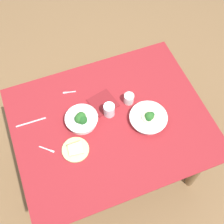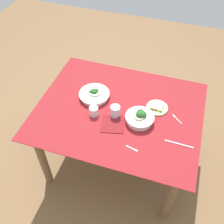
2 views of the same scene
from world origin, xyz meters
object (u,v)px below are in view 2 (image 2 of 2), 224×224
(water_glass_center, at_px, (94,111))
(table_knife_left, at_px, (179,144))
(water_glass_side, at_px, (115,111))
(fork_by_far_bowl, at_px, (177,119))
(fork_by_near_bowl, at_px, (132,149))
(broccoli_bowl_far, at_px, (94,95))
(broccoli_bowl_near, at_px, (140,117))
(napkin_folded_upper, at_px, (113,124))
(bread_side_plate, at_px, (157,107))

(water_glass_center, xyz_separation_m, table_knife_left, (0.70, -0.08, -0.04))
(water_glass_center, distance_m, table_knife_left, 0.71)
(water_glass_side, xyz_separation_m, fork_by_far_bowl, (0.48, 0.11, -0.05))
(fork_by_near_bowl, bearing_deg, fork_by_far_bowl, 68.66)
(broccoli_bowl_far, distance_m, fork_by_far_bowl, 0.72)
(broccoli_bowl_far, relative_size, fork_by_near_bowl, 2.80)
(table_knife_left, bearing_deg, broccoli_bowl_near, -19.66)
(water_glass_center, distance_m, fork_by_far_bowl, 0.67)
(fork_by_far_bowl, relative_size, table_knife_left, 0.43)
(broccoli_bowl_near, distance_m, water_glass_center, 0.37)
(water_glass_side, bearing_deg, fork_by_near_bowl, -51.82)
(napkin_folded_upper, bearing_deg, fork_by_near_bowl, -40.83)
(broccoli_bowl_near, relative_size, water_glass_center, 2.99)
(water_glass_center, bearing_deg, fork_by_far_bowl, 13.49)
(fork_by_far_bowl, distance_m, fork_by_near_bowl, 0.47)
(broccoli_bowl_far, bearing_deg, fork_by_near_bowl, -43.09)
(broccoli_bowl_near, height_order, bread_side_plate, broccoli_bowl_near)
(bread_side_plate, bearing_deg, napkin_folded_upper, -136.55)
(broccoli_bowl_near, xyz_separation_m, fork_by_near_bowl, (0.01, -0.27, -0.04))
(broccoli_bowl_near, relative_size, water_glass_side, 2.32)
(water_glass_center, height_order, fork_by_near_bowl, water_glass_center)
(fork_by_far_bowl, bearing_deg, broccoli_bowl_far, 39.10)
(table_knife_left, height_order, napkin_folded_upper, napkin_folded_upper)
(broccoli_bowl_far, xyz_separation_m, napkin_folded_upper, (0.25, -0.25, -0.03))
(fork_by_near_bowl, bearing_deg, broccoli_bowl_near, 105.92)
(fork_by_near_bowl, relative_size, table_knife_left, 0.45)
(broccoli_bowl_far, height_order, fork_by_far_bowl, broccoli_bowl_far)
(fork_by_near_bowl, xyz_separation_m, napkin_folded_upper, (-0.20, 0.18, 0.00))
(broccoli_bowl_near, xyz_separation_m, water_glass_side, (-0.20, 0.00, 0.00))
(broccoli_bowl_near, height_order, water_glass_center, broccoli_bowl_near)
(table_knife_left, bearing_deg, water_glass_center, -5.58)
(bread_side_plate, distance_m, water_glass_center, 0.53)
(broccoli_bowl_near, distance_m, napkin_folded_upper, 0.22)
(broccoli_bowl_far, xyz_separation_m, fork_by_far_bowl, (0.72, -0.04, -0.03))
(water_glass_center, xyz_separation_m, fork_by_far_bowl, (0.65, 0.16, -0.04))
(table_knife_left, xyz_separation_m, napkin_folded_upper, (-0.52, 0.03, 0.00))
(bread_side_plate, xyz_separation_m, water_glass_center, (-0.48, -0.22, 0.03))
(broccoli_bowl_far, xyz_separation_m, water_glass_center, (0.07, -0.19, 0.01))
(water_glass_side, relative_size, table_knife_left, 0.46)
(water_glass_side, height_order, table_knife_left, water_glass_side)
(fork_by_near_bowl, height_order, napkin_folded_upper, napkin_folded_upper)
(broccoli_bowl_far, bearing_deg, table_knife_left, -19.68)
(broccoli_bowl_near, relative_size, bread_side_plate, 1.26)
(water_glass_center, distance_m, water_glass_side, 0.17)
(water_glass_center, xyz_separation_m, napkin_folded_upper, (0.18, -0.06, -0.04))
(broccoli_bowl_near, xyz_separation_m, bread_side_plate, (0.10, 0.18, -0.03))
(broccoli_bowl_near, relative_size, napkin_folded_upper, 1.28)
(fork_by_far_bowl, bearing_deg, water_glass_side, 55.02)
(broccoli_bowl_near, xyz_separation_m, fork_by_far_bowl, (0.28, 0.11, -0.04))
(broccoli_bowl_far, relative_size, broccoli_bowl_near, 1.16)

